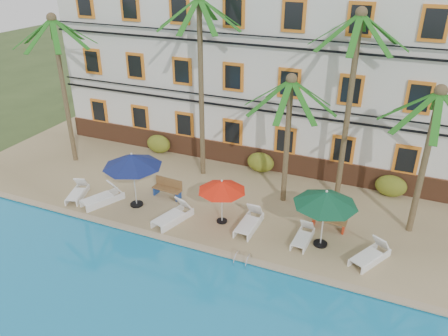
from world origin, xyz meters
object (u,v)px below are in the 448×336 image
at_px(lounger_a, 78,192).
at_px(lounger_f, 371,254).
at_px(palm_d, 352,85).
at_px(bench_left, 168,188).
at_px(umbrella_red, 222,186).
at_px(umbrella_green, 326,199).
at_px(palm_a, 61,71).
at_px(pool_ladder, 243,261).
at_px(lounger_d, 249,222).
at_px(palm_c, 288,121).
at_px(lounger_e, 303,236).
at_px(umbrella_blue, 132,161).
at_px(lounger_b, 103,197).
at_px(bench_right, 330,218).
at_px(palm_b, 201,67).
at_px(lounger_c, 173,215).
at_px(palm_e, 429,141).

distance_m(lounger_a, lounger_f, 13.87).
distance_m(palm_d, bench_left, 9.82).
relative_size(lounger_a, lounger_f, 0.93).
distance_m(umbrella_red, umbrella_green, 4.45).
bearing_deg(palm_a, pool_ladder, -21.42).
height_order(palm_d, lounger_d, palm_d).
bearing_deg(palm_c, lounger_e, -59.90).
height_order(palm_d, pool_ladder, palm_d).
xyz_separation_m(umbrella_blue, bench_left, (0.97, 1.35, -1.88)).
bearing_deg(palm_c, umbrella_blue, -153.07).
height_order(palm_c, umbrella_blue, palm_c).
bearing_deg(lounger_b, lounger_f, 2.22).
bearing_deg(lounger_d, palm_d, 54.04).
bearing_deg(bench_right, bench_left, -177.39).
relative_size(palm_c, lounger_a, 3.40).
bearing_deg(lounger_d, bench_left, 167.66).
height_order(lounger_b, pool_ladder, lounger_b).
xyz_separation_m(palm_d, pool_ladder, (-2.51, -6.49, -5.64)).
distance_m(lounger_d, pool_ladder, 2.35).
height_order(palm_b, lounger_d, palm_b).
bearing_deg(palm_d, palm_c, -150.32).
xyz_separation_m(umbrella_red, lounger_c, (-2.03, -0.79, -1.51)).
relative_size(umbrella_red, lounger_d, 1.08).
xyz_separation_m(umbrella_red, bench_left, (-3.35, 1.06, -1.36)).
distance_m(palm_d, palm_e, 4.06).
relative_size(palm_d, lounger_e, 5.27).
relative_size(palm_c, lounger_c, 2.92).
xyz_separation_m(umbrella_blue, umbrella_green, (8.76, 0.32, -0.14)).
height_order(palm_a, bench_left, palm_a).
distance_m(lounger_f, bench_left, 9.89).
bearing_deg(palm_b, umbrella_green, -28.41).
xyz_separation_m(umbrella_blue, lounger_f, (10.77, 0.06, -2.06)).
distance_m(palm_e, umbrella_green, 4.67).
relative_size(bench_left, bench_right, 1.02).
xyz_separation_m(palm_e, lounger_a, (-15.19, -3.36, -3.98)).
bearing_deg(palm_b, palm_a, -169.59).
relative_size(palm_e, umbrella_green, 2.50).
height_order(lounger_d, lounger_e, lounger_d).
distance_m(palm_e, bench_right, 5.13).
height_order(lounger_b, lounger_e, lounger_b).
bearing_deg(lounger_d, lounger_e, -1.59).
height_order(palm_c, lounger_d, palm_c).
bearing_deg(umbrella_green, lounger_b, -175.90).
distance_m(palm_e, bench_left, 11.85).
bearing_deg(umbrella_blue, lounger_a, -171.15).
bearing_deg(bench_left, umbrella_red, -17.51).
xyz_separation_m(lounger_a, lounger_c, (5.38, -0.02, 0.04)).
bearing_deg(palm_d, umbrella_green, -88.97).
bearing_deg(palm_c, umbrella_red, -124.30).
relative_size(palm_d, lounger_b, 4.16).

